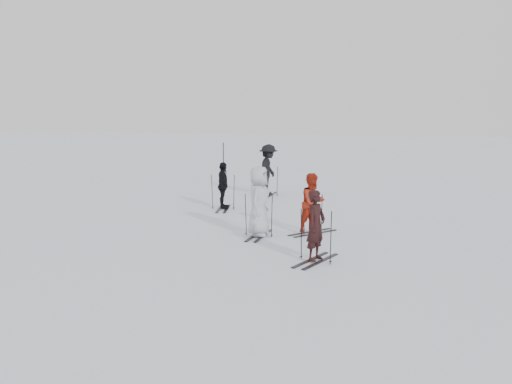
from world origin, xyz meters
The scene contains 12 objects.
ground centered at (0.00, 0.00, 0.00)m, with size 120.00×120.00×0.00m, color silver.
skier_near_dark centered at (2.18, -2.49, 0.79)m, with size 0.58×0.38×1.58m, color black.
skier_red centered at (1.73, 0.40, 0.81)m, with size 0.79×0.62×1.63m, color #9B2311.
skier_grey centered at (0.37, -0.29, 0.93)m, with size 0.91×0.59×1.85m, color #B2B7BC.
skier_uphill_left centered at (-1.73, 3.49, 0.79)m, with size 0.92×0.38×1.57m, color black.
skier_uphill_far centered at (-0.89, 6.99, 0.99)m, with size 1.28×0.74×1.98m, color black.
skis_near_dark centered at (2.18, -2.49, 0.60)m, with size 0.88×1.66×1.21m, color black, non-canonical shape.
skis_red centered at (1.73, 0.40, 0.58)m, with size 0.84×1.58×1.15m, color black, non-canonical shape.
skis_grey centered at (0.37, -0.29, 0.59)m, with size 0.86×1.62×1.18m, color black, non-canonical shape.
skis_uphill_left centered at (-1.73, 3.49, 0.61)m, with size 0.88×1.66×1.21m, color black, non-canonical shape.
skis_uphill_far centered at (-0.89, 6.99, 0.60)m, with size 0.87×1.63×1.19m, color black, non-canonical shape.
piste_marker centered at (-3.70, 10.27, 0.93)m, with size 0.04×0.04×1.86m, color black.
Camera 1 is at (3.69, -14.88, 3.38)m, focal length 40.00 mm.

